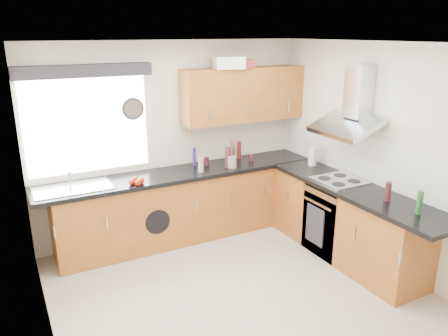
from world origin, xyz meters
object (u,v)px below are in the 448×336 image
oven (336,219)px  upper_cabinets (243,94)px  extractor_hood (352,108)px  washing_machine (150,213)px

oven → upper_cabinets: bearing=112.5°
oven → extractor_hood: bearing=-0.0°
oven → upper_cabinets: (-0.55, 1.32, 1.38)m
extractor_hood → upper_cabinets: (-0.65, 1.33, 0.03)m
oven → washing_machine: 2.30m
washing_machine → oven: bearing=-31.7°
washing_machine → extractor_hood: bearing=-30.4°
upper_cabinets → oven: bearing=-67.5°
extractor_hood → oven: bearing=180.0°
extractor_hood → upper_cabinets: size_ratio=0.46×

